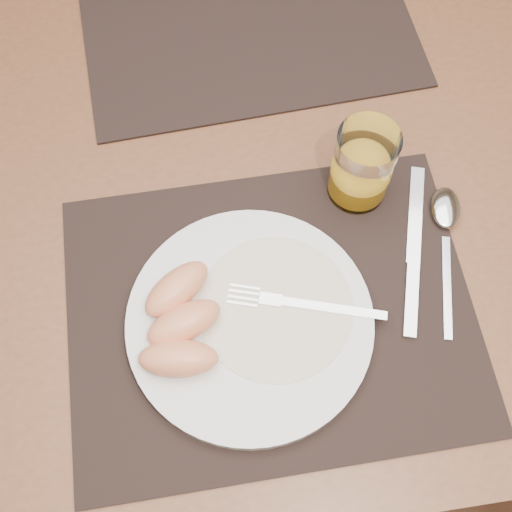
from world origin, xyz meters
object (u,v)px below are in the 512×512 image
Objects in this scene: table at (260,181)px; placemat_near at (271,312)px; spoon at (446,219)px; knife at (413,263)px; plate at (250,322)px; fork at (292,303)px; juice_glass at (362,168)px; placemat_far at (245,14)px.

placemat_near is at bearing -95.74° from table.
placemat_near is 0.24m from spoon.
plate is at bearing -167.09° from knife.
placemat_near reaches higher than table.
juice_glass reaches higher than fork.
spoon is 0.12m from juice_glass.
table is 0.26m from plate.
placemat_near is (-0.02, -0.22, 0.09)m from table.
juice_glass is at bearing -37.56° from table.
plate is 0.22m from juice_glass.
fork reaches higher than plate.
plate is 0.20m from knife.
plate is at bearing -166.40° from fork.
juice_glass reaches higher than placemat_far.
juice_glass is at bearing 148.36° from spoon.
placemat_near is 2.09× the size of knife.
plate is 0.05m from fork.
juice_glass is (0.10, -0.08, 0.13)m from table.
fork is at bearing -167.32° from knife.
table is 6.52× the size of knife.
knife is (0.20, 0.04, -0.01)m from plate.
juice_glass reaches higher than spoon.
plate reaches higher than placemat_near.
fork is (0.02, -0.00, 0.02)m from placemat_near.
juice_glass is at bearing 53.50° from fork.
table is 0.26m from spoon.
plate is at bearing -101.57° from table.
placemat_far is (0.01, 0.22, 0.09)m from table.
knife is (0.15, 0.03, -0.02)m from fork.
placemat_near is 0.44m from placemat_far.
juice_glass reaches higher than plate.
placemat_far is 0.46m from plate.
knife is (0.15, -0.19, 0.09)m from table.
table is 0.24m from placemat_far.
placemat_far is 4.21× the size of juice_glass.
table is 0.24m from placemat_near.
fork reaches higher than placemat_near.
placemat_near is 1.67× the size of plate.
placemat_near is 4.21× the size of juice_glass.
table is 0.26m from knife.
spoon is at bearing -62.23° from placemat_far.
spoon is at bearing 22.21° from fork.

